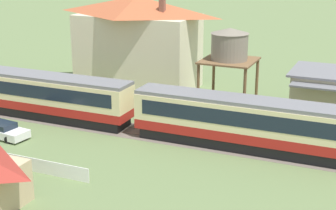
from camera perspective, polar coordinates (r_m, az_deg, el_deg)
passenger_train at (r=40.78m, az=9.32°, el=-1.89°), size 99.53×2.94×4.15m
railway_track at (r=42.57m, az=4.29°, el=-4.15°), size 144.77×3.60×0.04m
station_house_terracotta_roof at (r=58.01m, az=-3.35°, el=7.09°), size 14.04×7.62×10.21m
water_tower at (r=48.35m, az=6.83°, el=6.39°), size 4.93×4.93×8.26m
parked_car_white at (r=45.61m, az=-17.89°, el=-2.67°), size 4.90×2.37×1.29m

